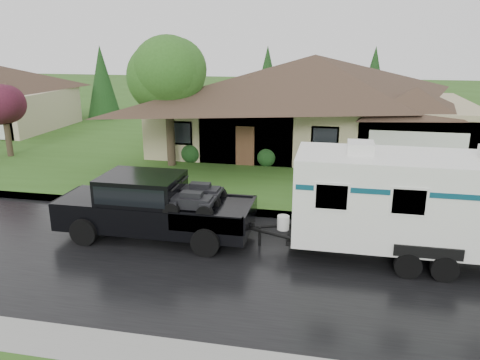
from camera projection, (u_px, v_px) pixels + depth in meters
name	position (u px, v px, depth m)	size (l,w,h in m)	color
ground	(231.00, 236.00, 16.42)	(140.00, 140.00, 0.00)	#30561A
road	(217.00, 261.00, 14.55)	(140.00, 8.00, 0.01)	black
curb	(243.00, 212.00, 18.51)	(140.00, 0.50, 0.15)	gray
lawn	(281.00, 144.00, 30.46)	(140.00, 26.00, 0.15)	#30561A
house_main	(319.00, 92.00, 27.91)	(19.44, 10.80, 6.90)	tan
tree_left_green	(168.00, 77.00, 23.75)	(4.04, 4.04, 6.68)	#382B1E
tree_red	(3.00, 105.00, 26.18)	(2.58, 2.58, 4.27)	#382B1E
shrub_row	(306.00, 158.00, 24.57)	(13.60, 1.00, 1.00)	#143814
pickup_truck	(151.00, 204.00, 16.06)	(6.65, 2.53, 2.22)	black
travel_trailer	(424.00, 201.00, 14.14)	(8.20, 2.88, 3.68)	white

